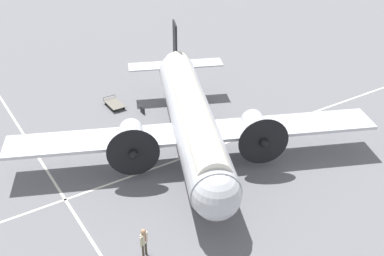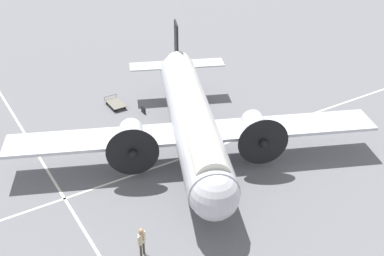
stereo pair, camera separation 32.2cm
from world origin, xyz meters
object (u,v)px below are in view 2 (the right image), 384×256
airliner_main (193,120)px  suitcase_near_door (143,110)px  crew_foreground (142,239)px  baggage_cart (115,103)px

airliner_main → suitcase_near_door: (6.93, 0.19, -2.37)m
crew_foreground → suitcase_near_door: 14.98m
airliner_main → baggage_cart: 9.47m
airliner_main → suitcase_near_door: 7.33m
airliner_main → baggage_cart: (9.03, 1.59, -2.35)m
airliner_main → suitcase_near_door: bearing=-155.0°
airliner_main → crew_foreground: size_ratio=13.06×
airliner_main → suitcase_near_door: airliner_main is taller
crew_foreground → baggage_cart: bearing=-137.4°
suitcase_near_door → airliner_main: bearing=-178.4°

